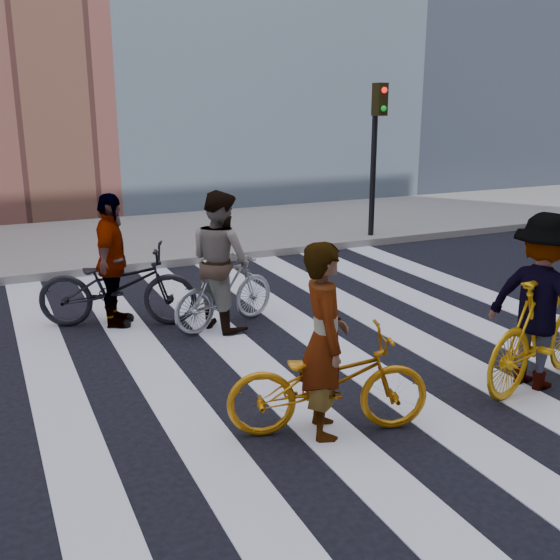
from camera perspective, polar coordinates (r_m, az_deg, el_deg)
ground at (r=7.84m, az=1.86°, el=-7.08°), size 100.00×100.00×0.00m
sidewalk_far at (r=14.64m, az=-11.45°, el=3.62°), size 100.00×5.00×0.15m
zebra_crosswalk at (r=7.84m, az=1.86°, el=-7.04°), size 8.25×10.00×0.01m
traffic_signal at (r=14.08m, az=8.40°, el=12.37°), size 0.22×0.42×3.33m
bike_yellow_left at (r=6.11m, az=4.23°, el=-8.88°), size 1.99×1.20×0.99m
bike_silver_mid at (r=8.87m, az=-4.83°, el=-0.99°), size 1.72×0.97×1.00m
bike_yellow_right at (r=7.57m, az=21.83°, el=-4.13°), size 2.12×1.11×1.23m
bike_dark_rear at (r=9.15m, az=-13.97°, el=-0.51°), size 2.25×1.47×1.12m
rider_left at (r=5.92m, az=3.88°, el=-5.28°), size 0.62×0.77×1.82m
rider_mid at (r=8.74m, az=-5.20°, el=1.71°), size 0.96×1.09×1.87m
rider_right at (r=7.43m, az=21.81°, el=-1.77°), size 1.01×1.37×1.89m
rider_rear at (r=9.05m, az=-14.42°, el=1.61°), size 0.81×1.16×1.82m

